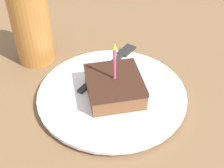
{
  "coord_description": "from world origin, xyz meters",
  "views": [
    {
      "loc": [
        0.43,
        -0.1,
        0.42
      ],
      "look_at": [
        -0.02,
        -0.01,
        0.04
      ],
      "focal_mm": 50.0,
      "sensor_mm": 36.0,
      "label": 1
    }
  ],
  "objects": [
    {
      "name": "ground_plane",
      "position": [
        0.0,
        0.0,
        -0.02
      ],
      "size": [
        2.4,
        2.4,
        0.04
      ],
      "color": "brown",
      "rests_on": "ground"
    },
    {
      "name": "plate",
      "position": [
        -0.02,
        -0.01,
        0.01
      ],
      "size": [
        0.29,
        0.29,
        0.02
      ],
      "color": "silver",
      "rests_on": "ground_plane"
    },
    {
      "name": "cake_slice",
      "position": [
        -0.01,
        -0.01,
        0.04
      ],
      "size": [
        0.11,
        0.1,
        0.12
      ],
      "color": "brown",
      "rests_on": "plate"
    },
    {
      "name": "fork",
      "position": [
        -0.1,
        0.01,
        0.02
      ],
      "size": [
        0.15,
        0.15,
        0.0
      ],
      "color": "#262626",
      "rests_on": "plate"
    },
    {
      "name": "bottle",
      "position": [
        -0.18,
        -0.15,
        0.09
      ],
      "size": [
        0.08,
        0.08,
        0.22
      ],
      "color": "#B27233",
      "rests_on": "ground_plane"
    }
  ]
}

